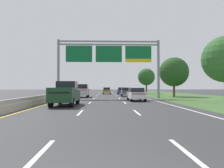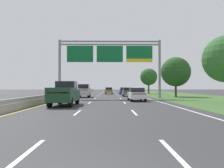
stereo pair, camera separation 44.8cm
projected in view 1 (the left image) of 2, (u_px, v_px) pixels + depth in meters
ground_plane at (106, 96)px, 38.93m from camera, size 220.00×220.00×0.00m
lane_striping at (106, 97)px, 38.47m from camera, size 11.96×106.00×0.01m
grass_verge_right at (185, 96)px, 39.36m from camera, size 14.00×110.00×0.02m
median_barrier_concrete at (69, 95)px, 38.73m from camera, size 0.60×110.00×0.85m
overhead_sign_gantry at (109, 57)px, 32.44m from camera, size 15.06×0.42×8.60m
pickup_truck_darkgreen at (66, 94)px, 19.90m from camera, size 2.05×5.42×2.20m
car_white_right_lane_sedan at (136, 94)px, 26.71m from camera, size 1.89×4.43×1.57m
car_grey_right_lane_sedan at (126, 92)px, 40.15m from camera, size 1.94×4.45×1.57m
car_gold_centre_lane_sedan at (107, 91)px, 52.92m from camera, size 1.88×4.42×1.57m
car_silver_left_lane_suv at (83, 91)px, 35.95m from camera, size 2.02×4.75×2.11m
car_blue_right_lane_sedan at (121, 91)px, 51.62m from camera, size 1.89×4.43×1.57m
roadside_tree_mid at (174, 72)px, 38.28m from camera, size 5.05×5.05×6.81m
roadside_tree_far at (146, 77)px, 55.17m from camera, size 4.22×4.22×6.31m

